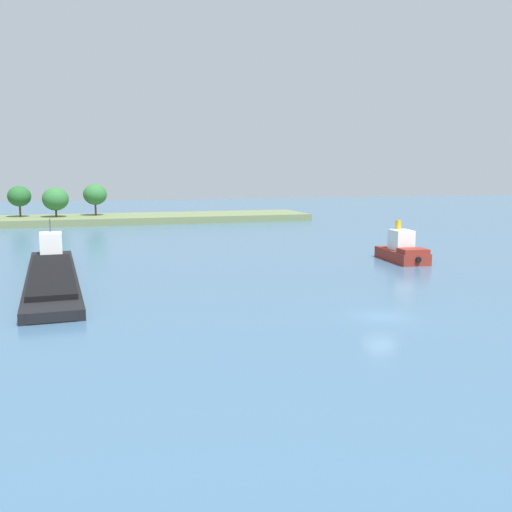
% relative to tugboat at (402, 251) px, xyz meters
% --- Properties ---
extents(ground_plane, '(400.00, 400.00, 0.00)m').
position_rel_tugboat_xyz_m(ground_plane, '(-17.09, -25.48, -1.37)').
color(ground_plane, '#3D607F').
extents(treeline_island, '(85.42, 17.96, 8.79)m').
position_rel_tugboat_xyz_m(treeline_island, '(-36.82, 70.22, 0.77)').
color(treeline_island, '#66754C').
rests_on(treeline_island, ground).
extents(tugboat, '(4.61, 9.59, 5.27)m').
position_rel_tugboat_xyz_m(tugboat, '(0.00, 0.00, 0.00)').
color(tugboat, maroon).
rests_on(tugboat, ground).
extents(cargo_barge, '(6.67, 36.41, 5.53)m').
position_rel_tugboat_xyz_m(cargo_barge, '(-43.46, -0.89, -0.57)').
color(cargo_barge, black).
rests_on(cargo_barge, ground).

